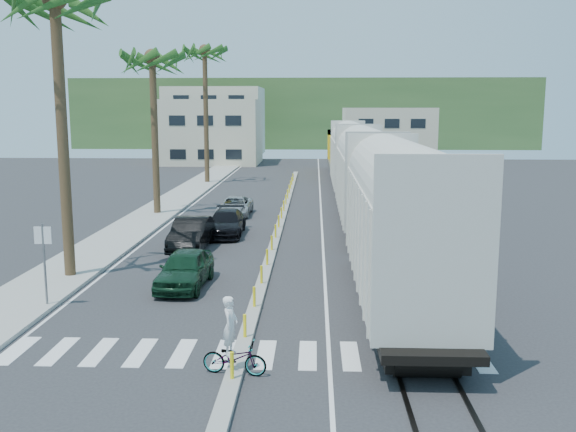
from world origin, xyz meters
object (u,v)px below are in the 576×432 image
Objects in this scene: street_sign at (44,253)px; car_second at (191,234)px; car_lead at (185,269)px; cyclist at (234,350)px.

car_second is (3.25, 9.68, -1.19)m from street_sign.
cyclist reaches higher than car_lead.
street_sign is at bearing -143.82° from car_lead.
car_second is at bearing 24.12° from cyclist.
street_sign reaches higher than car_second.
car_second is (-1.06, 6.80, 0.05)m from car_lead.
car_lead is 0.92× the size of car_second.
cyclist reaches higher than car_second.
car_lead is at bearing -81.29° from car_second.
street_sign is at bearing -108.71° from car_second.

